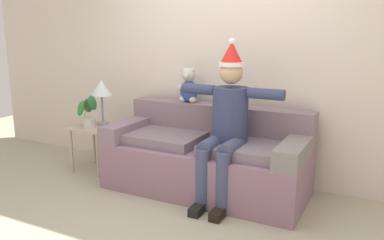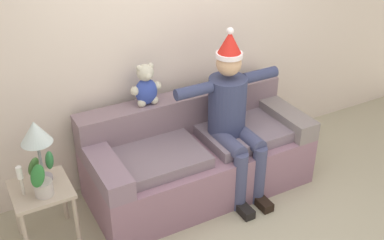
# 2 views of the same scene
# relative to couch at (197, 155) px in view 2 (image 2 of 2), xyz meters

# --- Properties ---
(back_wall) EXTENTS (7.00, 0.10, 2.70)m
(back_wall) POSITION_rel_couch_xyz_m (0.00, 0.53, 1.00)
(back_wall) COLOR beige
(back_wall) RESTS_ON ground_plane
(couch) EXTENTS (2.03, 0.89, 0.85)m
(couch) POSITION_rel_couch_xyz_m (0.00, 0.00, 0.00)
(couch) COLOR gray
(couch) RESTS_ON ground_plane
(person_seated) EXTENTS (1.02, 0.77, 1.55)m
(person_seated) POSITION_rel_couch_xyz_m (0.27, -0.16, 0.45)
(person_seated) COLOR navy
(person_seated) RESTS_ON ground_plane
(teddy_bear) EXTENTS (0.29, 0.17, 0.38)m
(teddy_bear) POSITION_rel_couch_xyz_m (-0.36, 0.28, 0.68)
(teddy_bear) COLOR #3046A2
(teddy_bear) RESTS_ON couch
(side_table) EXTENTS (0.45, 0.45, 0.54)m
(side_table) POSITION_rel_couch_xyz_m (-1.42, -0.06, 0.10)
(side_table) COLOR #B5A791
(side_table) RESTS_ON ground_plane
(table_lamp) EXTENTS (0.24, 0.24, 0.53)m
(table_lamp) POSITION_rel_couch_xyz_m (-1.37, 0.03, 0.61)
(table_lamp) COLOR gray
(table_lamp) RESTS_ON side_table
(potted_plant) EXTENTS (0.23, 0.26, 0.40)m
(potted_plant) POSITION_rel_couch_xyz_m (-1.41, -0.17, 0.37)
(potted_plant) COLOR #BAB5AD
(potted_plant) RESTS_ON side_table
(candle_tall) EXTENTS (0.04, 0.04, 0.25)m
(candle_tall) POSITION_rel_couch_xyz_m (-1.55, -0.08, 0.35)
(candle_tall) COLOR beige
(candle_tall) RESTS_ON side_table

